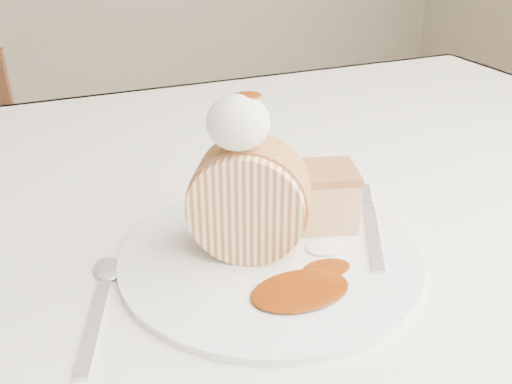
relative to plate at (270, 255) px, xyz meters
name	(u,v)px	position (x,y,z in m)	size (l,w,h in m)	color
table	(217,268)	(-0.01, 0.13, -0.09)	(1.40, 0.90, 0.75)	white
plate	(270,255)	(0.00, 0.00, 0.00)	(0.28, 0.28, 0.01)	white
roulade_slice	(249,201)	(-0.02, 0.01, 0.06)	(0.10, 0.10, 0.06)	#FFE8B1
cake_chunk	(323,200)	(0.07, 0.03, 0.03)	(0.06, 0.06, 0.05)	#C8824C
whipped_cream	(238,123)	(-0.03, 0.01, 0.13)	(0.05, 0.05, 0.05)	white
caramel_drizzle	(246,89)	(-0.02, 0.01, 0.16)	(0.03, 0.02, 0.01)	#662504
caramel_pool	(300,290)	(0.00, -0.07, 0.01)	(0.09, 0.06, 0.00)	#662504
fork	(373,237)	(0.10, -0.02, 0.01)	(0.02, 0.17, 0.00)	silver
spoon	(94,325)	(-0.17, -0.03, 0.00)	(0.02, 0.14, 0.00)	silver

